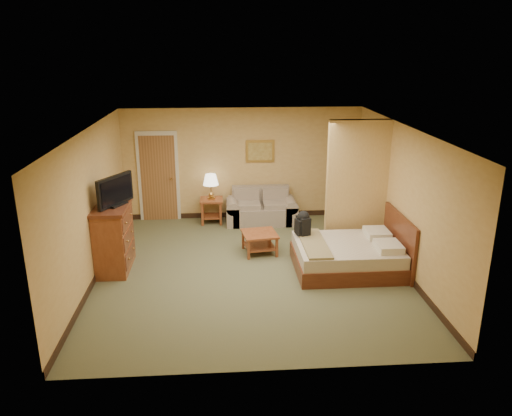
{
  "coord_description": "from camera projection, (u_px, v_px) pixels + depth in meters",
  "views": [
    {
      "loc": [
        -0.52,
        -8.35,
        3.93
      ],
      "look_at": [
        0.14,
        0.6,
        1.0
      ],
      "focal_mm": 35.0,
      "sensor_mm": 36.0,
      "label": 1
    }
  ],
  "objects": [
    {
      "name": "tv",
      "position": [
        115.0,
        191.0,
        8.77
      ],
      "size": [
        0.48,
        0.81,
        0.54
      ],
      "rotation": [
        0.0,
        0.0,
        -0.5
      ],
      "color": "black",
      "rests_on": "dresser"
    },
    {
      "name": "baseboard",
      "position": [
        243.0,
        214.0,
        11.99
      ],
      "size": [
        5.5,
        0.02,
        0.12
      ],
      "primitive_type": "cube",
      "color": "black",
      "rests_on": "floor"
    },
    {
      "name": "coffee_table",
      "position": [
        260.0,
        238.0,
        9.84
      ],
      "size": [
        0.74,
        0.74,
        0.42
      ],
      "rotation": [
        0.0,
        0.0,
        0.14
      ],
      "color": "brown",
      "rests_on": "floor"
    },
    {
      "name": "loveseat",
      "position": [
        261.0,
        211.0,
        11.55
      ],
      "size": [
        1.62,
        0.75,
        0.82
      ],
      "color": "gray",
      "rests_on": "floor"
    },
    {
      "name": "table_lamp",
      "position": [
        211.0,
        180.0,
        11.32
      ],
      "size": [
        0.35,
        0.35,
        0.58
      ],
      "color": "#BA8C44",
      "rests_on": "side_table"
    },
    {
      "name": "wall_picture",
      "position": [
        260.0,
        151.0,
        11.52
      ],
      "size": [
        0.67,
        0.04,
        0.52
      ],
      "color": "#B78E3F",
      "rests_on": "back_wall"
    },
    {
      "name": "left_wall",
      "position": [
        91.0,
        206.0,
        8.58
      ],
      "size": [
        0.02,
        6.0,
        2.6
      ],
      "primitive_type": "cube",
      "color": "tan",
      "rests_on": "floor"
    },
    {
      "name": "floor",
      "position": [
        251.0,
        270.0,
        9.17
      ],
      "size": [
        6.0,
        6.0,
        0.0
      ],
      "primitive_type": "plane",
      "color": "brown",
      "rests_on": "ground"
    },
    {
      "name": "bed",
      "position": [
        350.0,
        255.0,
        9.12
      ],
      "size": [
        1.93,
        1.6,
        1.04
      ],
      "color": "#502112",
      "rests_on": "floor"
    },
    {
      "name": "backpack",
      "position": [
        303.0,
        223.0,
        9.33
      ],
      "size": [
        0.26,
        0.33,
        0.49
      ],
      "rotation": [
        0.0,
        0.0,
        0.29
      ],
      "color": "black",
      "rests_on": "bed"
    },
    {
      "name": "side_table",
      "position": [
        212.0,
        207.0,
        11.52
      ],
      "size": [
        0.52,
        0.52,
        0.57
      ],
      "color": "brown",
      "rests_on": "floor"
    },
    {
      "name": "door",
      "position": [
        159.0,
        177.0,
        11.53
      ],
      "size": [
        0.94,
        0.16,
        2.1
      ],
      "color": "beige",
      "rests_on": "floor"
    },
    {
      "name": "ceiling",
      "position": [
        250.0,
        129.0,
        8.36
      ],
      "size": [
        6.0,
        6.0,
        0.0
      ],
      "primitive_type": "plane",
      "rotation": [
        3.14,
        0.0,
        0.0
      ],
      "color": "white",
      "rests_on": "back_wall"
    },
    {
      "name": "dresser",
      "position": [
        114.0,
        237.0,
        9.03
      ],
      "size": [
        0.6,
        1.15,
        1.23
      ],
      "color": "brown",
      "rests_on": "floor"
    },
    {
      "name": "partition",
      "position": [
        357.0,
        186.0,
        9.79
      ],
      "size": [
        1.2,
        0.15,
        2.6
      ],
      "primitive_type": "cube",
      "color": "tan",
      "rests_on": "floor"
    },
    {
      "name": "right_wall",
      "position": [
        403.0,
        199.0,
        8.96
      ],
      "size": [
        0.02,
        6.0,
        2.6
      ],
      "primitive_type": "cube",
      "color": "tan",
      "rests_on": "floor"
    },
    {
      "name": "back_wall",
      "position": [
        243.0,
        164.0,
        11.61
      ],
      "size": [
        5.5,
        0.02,
        2.6
      ],
      "primitive_type": "cube",
      "color": "tan",
      "rests_on": "floor"
    }
  ]
}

